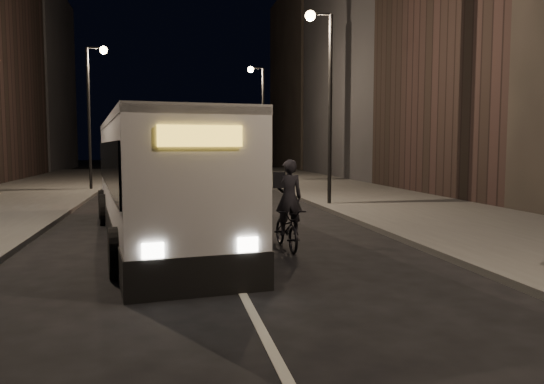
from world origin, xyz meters
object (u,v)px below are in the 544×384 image
streetlight_right_mid (324,82)px  streetlight_right_far (259,108)px  car_mid (163,177)px  cyclist_on_bicycle (287,220)px  streetlight_left_far (93,98)px  city_bus (156,174)px  car_near (220,181)px  car_far (204,170)px

streetlight_right_mid → streetlight_right_far: bearing=90.0°
car_mid → streetlight_right_mid: bearing=122.5°
cyclist_on_bicycle → streetlight_right_far: bearing=79.5°
streetlight_left_far → city_bus: (3.73, -16.55, -3.52)m
streetlight_right_mid → streetlight_right_far: (0.00, 16.00, 0.00)m
streetlight_right_far → car_near: bearing=-115.3°
streetlight_left_far → cyclist_on_bicycle: size_ratio=3.51×
car_near → car_mid: car_mid is taller
streetlight_right_far → city_bus: 23.85m
city_bus → car_far: bearing=75.4°
streetlight_right_mid → car_mid: bearing=120.8°
streetlight_right_mid → car_near: bearing=113.8°
streetlight_right_far → city_bus: bearing=-107.1°
streetlight_right_far → cyclist_on_bicycle: (-3.62, -24.84, -4.59)m
cyclist_on_bicycle → car_far: 30.53m
city_bus → cyclist_on_bicycle: (3.31, -2.29, -1.07)m
cyclist_on_bicycle → car_near: cyclist_on_bicycle is taller
streetlight_left_far → streetlight_right_mid: bearing=-43.2°
streetlight_right_mid → car_near: streetlight_right_mid is taller
city_bus → car_near: size_ratio=3.54×
city_bus → cyclist_on_bicycle: bearing=-42.7°
city_bus → streetlight_left_far: bearing=94.7°
streetlight_left_far → car_mid: (3.78, 1.53, -4.66)m
streetlight_right_far → car_near: streetlight_right_far is taller
car_near → car_far: car_far is taller
car_mid → car_far: car_mid is taller
streetlight_right_mid → cyclist_on_bicycle: bearing=-112.3°
city_bus → streetlight_right_far: bearing=64.9°
cyclist_on_bicycle → car_mid: (-3.26, 20.37, -0.07)m
car_near → car_far: bearing=93.9°
car_mid → car_far: bearing=-106.0°
cyclist_on_bicycle → car_mid: cyclist_on_bicycle is taller
car_mid → car_near: bearing=136.5°
streetlight_right_mid → streetlight_left_far: same height
streetlight_right_mid → streetlight_right_far: same height
streetlight_left_far → cyclist_on_bicycle: streetlight_left_far is taller
streetlight_left_far → cyclist_on_bicycle: bearing=-69.5°
car_mid → streetlight_right_far: bearing=-145.4°
streetlight_right_far → car_near: (-3.65, -7.71, -4.75)m
streetlight_right_far → car_near: size_ratio=2.25×
city_bus → car_mid: bearing=81.9°
streetlight_right_far → car_far: (-3.65, 5.69, -4.67)m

